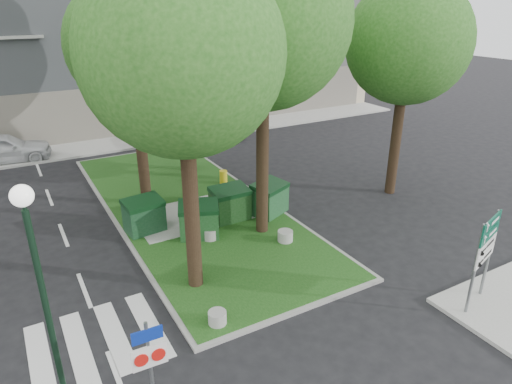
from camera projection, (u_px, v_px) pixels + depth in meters
ground at (282, 317)px, 12.57m from camera, size 120.00×120.00×0.00m
median_island at (189, 206)px, 19.17m from camera, size 6.00×16.00×0.12m
median_kerb at (189, 206)px, 19.18m from camera, size 6.30×16.30×0.10m
building_sidewalk at (115, 144)px, 27.34m from camera, size 42.00×3.00×0.12m
zebra_crossing at (132, 330)px, 12.06m from camera, size 5.00×3.00×0.01m
apartment_building at (73, 0)px, 30.24m from camera, size 41.00×12.00×16.00m
tree_median_near_left at (183, 33)px, 11.12m from camera, size 5.20×5.20×10.53m
tree_median_near_right at (265, 2)px, 14.05m from camera, size 5.60×5.60×11.46m
tree_median_mid at (131, 31)px, 16.67m from camera, size 4.80×4.80×9.99m
tree_street_right at (410, 29)px, 18.03m from camera, size 5.00×5.00×10.06m
dumpster_a at (144, 215)px, 16.75m from camera, size 1.50×1.14×1.30m
dumpster_b at (199, 220)px, 16.38m from camera, size 1.69×1.45×1.32m
dumpster_c at (230, 204)px, 17.67m from camera, size 1.46×1.04×1.34m
dumpster_d at (270, 198)px, 18.13m from camera, size 1.72×1.50×1.34m
bollard_left at (217, 318)px, 12.07m from camera, size 0.49×0.49×0.35m
bollard_right at (285, 236)px, 16.19m from camera, size 0.54×0.54×0.39m
bollard_mid at (210, 234)px, 16.34m from camera, size 0.55×0.55×0.39m
litter_bin at (223, 177)px, 21.21m from camera, size 0.36×0.36×0.63m
street_lamp at (40, 278)px, 8.64m from camera, size 0.41×0.41×5.10m
traffic_sign_pole at (149, 357)px, 9.03m from camera, size 0.72×0.08×2.38m
directional_sign at (485, 247)px, 12.28m from camera, size 1.30×0.44×2.70m
car_white at (3, 148)px, 24.07m from camera, size 4.81×2.32×1.58m
car_silver at (206, 132)px, 27.13m from camera, size 4.95×2.13×1.58m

